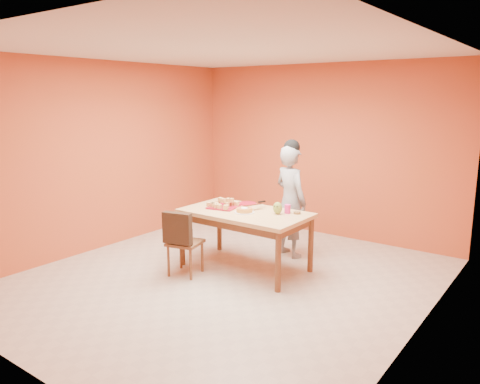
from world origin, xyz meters
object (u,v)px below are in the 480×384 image
Objects in this scene: dining_chair at (184,241)px; red_dinner_plate at (247,203)px; pastry_platter at (224,207)px; egg_ornament at (278,208)px; magenta_glass at (287,209)px; checker_tin at (297,213)px; person at (291,201)px; dining_table at (245,218)px; sponge_cake at (244,210)px.

dining_chair reaches higher than red_dinner_plate.
pastry_platter is 2.32× the size of egg_ornament.
dining_chair is 1.35m from magenta_glass.
egg_ornament is (0.62, -0.23, 0.07)m from red_dinner_plate.
checker_tin is at bearing 21.91° from magenta_glass.
egg_ornament reaches higher than checker_tin.
checker_tin reaches higher than red_dinner_plate.
magenta_glass reaches higher than dining_chair.
person is 17.32× the size of checker_tin.
red_dinner_plate is (-0.22, 0.35, 0.10)m from dining_table.
sponge_cake is (0.52, 0.56, 0.36)m from dining_chair.
magenta_glass is at bearing 25.66° from dining_table.
magenta_glass is 0.13m from checker_tin.
sponge_cake is at bearing 99.84° from person.
red_dinner_plate is (-0.42, -0.44, -0.01)m from person.
checker_tin is at bearing 31.74° from sponge_cake.
sponge_cake is at bearing -58.42° from red_dinner_plate.
person reaches higher than checker_tin.
person is at bearing 127.40° from checker_tin.
dining_chair is 1.07m from red_dinner_plate.
person is at bearing 79.21° from sponge_cake.
egg_ornament reaches higher than sponge_cake.
person is 0.61m from red_dinner_plate.
dining_table is 0.82m from dining_chair.
dining_chair reaches higher than dining_table.
dining_chair is at bearing 85.04° from person.
sponge_cake is 0.42m from egg_ornament.
red_dinner_plate is at bearing 70.68° from pastry_platter.
dining_table is at bearing 38.54° from dining_chair.
checker_tin reaches higher than dining_table.
checker_tin is (0.56, 0.35, -0.02)m from sponge_cake.
sponge_cake reaches higher than pastry_platter.
person reaches higher than magenta_glass.
dining_table is 0.36m from pastry_platter.
egg_ornament reaches higher than magenta_glass.
dining_table is 0.56m from magenta_glass.
dining_chair is at bearing -158.21° from egg_ornament.
magenta_glass is at bearing 137.31° from person.
pastry_platter is 0.86m from magenta_glass.
magenta_glass reaches higher than red_dinner_plate.
checker_tin is at bearing -5.10° from red_dinner_plate.
dining_chair is 1.61m from person.
red_dinner_plate is 1.64× the size of egg_ornament.
checker_tin is (0.19, 0.15, -0.06)m from egg_ornament.
egg_ornament is (0.40, 0.12, 0.17)m from dining_table.
red_dinner_plate is 0.82m from checker_tin.
dining_table is 17.91× the size of checker_tin.
egg_ornament is 0.13m from magenta_glass.
red_dinner_plate is at bearing 67.08° from person.
magenta_glass is (0.28, -0.56, 0.04)m from person.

